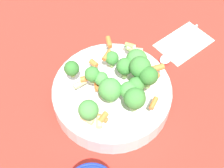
% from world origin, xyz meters
% --- Properties ---
extents(ground_plane, '(3.00, 3.00, 0.00)m').
position_xyz_m(ground_plane, '(0.00, 0.00, 0.00)').
color(ground_plane, '#B72D23').
extents(bowl, '(0.26, 0.26, 0.05)m').
position_xyz_m(bowl, '(0.00, 0.00, 0.03)').
color(bowl, white).
rests_on(bowl, ground_plane).
extents(pasta_salad, '(0.21, 0.21, 0.08)m').
position_xyz_m(pasta_salad, '(-0.02, -0.01, 0.10)').
color(pasta_salad, '#8CB766').
rests_on(pasta_salad, bowl).
extents(napkin, '(0.12, 0.16, 0.01)m').
position_xyz_m(napkin, '(0.09, -0.24, 0.00)').
color(napkin, white).
rests_on(napkin, ground_plane).
extents(spoon, '(0.09, 0.16, 0.01)m').
position_xyz_m(spoon, '(0.07, -0.20, 0.01)').
color(spoon, silver).
rests_on(spoon, napkin).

